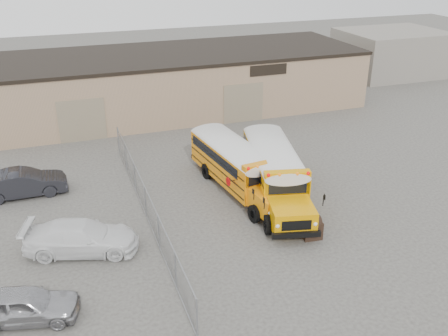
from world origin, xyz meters
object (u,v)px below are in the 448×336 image
object	(u,v)px
car_silver	(25,305)
tarp_bundle	(312,225)
school_bus_left	(197,132)
school_bus_right	(258,132)
car_white	(81,237)
car_dark	(24,183)

from	to	relation	value
car_silver	tarp_bundle	bearing A→B (deg)	-69.51
school_bus_left	tarp_bundle	distance (m)	11.72
tarp_bundle	car_silver	distance (m)	12.82
school_bus_left	school_bus_right	world-z (taller)	school_bus_right
school_bus_right	car_white	bearing A→B (deg)	-147.07
car_silver	car_dark	size ratio (longest dim) A/B	0.86
tarp_bundle	car_silver	size ratio (longest dim) A/B	0.34
tarp_bundle	car_white	distance (m)	10.63
car_silver	car_dark	xyz separation A→B (m)	(-0.13, 10.56, 0.08)
school_bus_right	tarp_bundle	size ratio (longest dim) A/B	7.31
school_bus_right	car_silver	distance (m)	18.35
school_bus_left	car_dark	world-z (taller)	school_bus_left
car_white	car_dark	distance (m)	7.10
car_white	tarp_bundle	bearing A→B (deg)	-86.63
tarp_bundle	car_white	size ratio (longest dim) A/B	0.26
tarp_bundle	car_silver	bearing A→B (deg)	-173.27
tarp_bundle	car_white	xyz separation A→B (m)	(-10.35, 2.42, 0.06)
school_bus_left	car_white	xyz separation A→B (m)	(-8.20, -9.07, -0.80)
school_bus_left	car_white	bearing A→B (deg)	-132.11
tarp_bundle	car_dark	xyz separation A→B (m)	(-12.86, 9.06, 0.07)
school_bus_left	car_white	distance (m)	12.25
car_silver	school_bus_right	bearing A→B (deg)	-37.06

